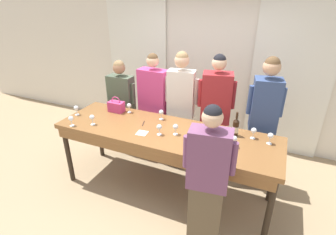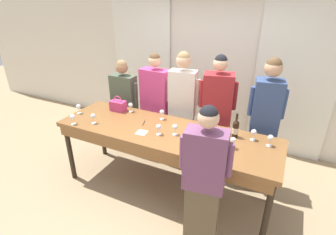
{
  "view_description": "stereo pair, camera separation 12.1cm",
  "coord_description": "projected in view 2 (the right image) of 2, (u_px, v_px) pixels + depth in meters",
  "views": [
    {
      "loc": [
        1.24,
        -2.73,
        2.59
      ],
      "look_at": [
        0.0,
        0.09,
        1.12
      ],
      "focal_mm": 28.0,
      "sensor_mm": 36.0,
      "label": 1
    },
    {
      "loc": [
        1.35,
        -2.68,
        2.59
      ],
      "look_at": [
        0.0,
        0.09,
        1.12
      ],
      "focal_mm": 28.0,
      "sensor_mm": 36.0,
      "label": 2
    }
  ],
  "objects": [
    {
      "name": "ground_plane",
      "position": [
        165.0,
        189.0,
        3.82
      ],
      "size": [
        18.0,
        18.0,
        0.0
      ],
      "primitive_type": "plane",
      "color": "tan"
    },
    {
      "name": "wall_back",
      "position": [
        211.0,
        66.0,
        4.72
      ],
      "size": [
        12.0,
        0.06,
        2.8
      ],
      "color": "silver",
      "rests_on": "ground_plane"
    },
    {
      "name": "curtain_panel_left",
      "position": [
        142.0,
        61.0,
        5.25
      ],
      "size": [
        1.23,
        0.03,
        2.69
      ],
      "color": "white",
      "rests_on": "ground_plane"
    },
    {
      "name": "curtain_panel_right",
      "position": [
        295.0,
        80.0,
        4.14
      ],
      "size": [
        1.23,
        0.03,
        2.69
      ],
      "color": "white",
      "rests_on": "ground_plane"
    },
    {
      "name": "tasting_bar",
      "position": [
        164.0,
        137.0,
        3.42
      ],
      "size": [
        2.93,
        0.89,
        0.97
      ],
      "color": "brown",
      "rests_on": "ground_plane"
    },
    {
      "name": "wine_bottle",
      "position": [
        236.0,
        128.0,
        3.21
      ],
      "size": [
        0.08,
        0.08,
        0.32
      ],
      "color": "black",
      "rests_on": "tasting_bar"
    },
    {
      "name": "handbag",
      "position": [
        118.0,
        106.0,
        3.95
      ],
      "size": [
        0.23,
        0.14,
        0.24
      ],
      "color": "#C63870",
      "rests_on": "tasting_bar"
    },
    {
      "name": "wine_glass_front_left",
      "position": [
        159.0,
        127.0,
        3.27
      ],
      "size": [
        0.07,
        0.07,
        0.14
      ],
      "color": "white",
      "rests_on": "tasting_bar"
    },
    {
      "name": "wine_glass_front_mid",
      "position": [
        270.0,
        138.0,
        3.02
      ],
      "size": [
        0.07,
        0.07,
        0.14
      ],
      "color": "white",
      "rests_on": "tasting_bar"
    },
    {
      "name": "wine_glass_front_right",
      "position": [
        131.0,
        105.0,
        3.9
      ],
      "size": [
        0.07,
        0.07,
        0.14
      ],
      "color": "white",
      "rests_on": "tasting_bar"
    },
    {
      "name": "wine_glass_center_left",
      "position": [
        254.0,
        133.0,
        3.14
      ],
      "size": [
        0.07,
        0.07,
        0.14
      ],
      "color": "white",
      "rests_on": "tasting_bar"
    },
    {
      "name": "wine_glass_center_mid",
      "position": [
        93.0,
        116.0,
        3.56
      ],
      "size": [
        0.07,
        0.07,
        0.14
      ],
      "color": "white",
      "rests_on": "tasting_bar"
    },
    {
      "name": "wine_glass_center_right",
      "position": [
        72.0,
        117.0,
        3.53
      ],
      "size": [
        0.07,
        0.07,
        0.14
      ],
      "color": "white",
      "rests_on": "tasting_bar"
    },
    {
      "name": "wine_glass_back_left",
      "position": [
        162.0,
        112.0,
        3.67
      ],
      "size": [
        0.07,
        0.07,
        0.14
      ],
      "color": "white",
      "rests_on": "tasting_bar"
    },
    {
      "name": "wine_glass_back_mid",
      "position": [
        233.0,
        140.0,
        2.97
      ],
      "size": [
        0.07,
        0.07,
        0.14
      ],
      "color": "white",
      "rests_on": "tasting_bar"
    },
    {
      "name": "wine_glass_back_right",
      "position": [
        78.0,
        107.0,
        3.85
      ],
      "size": [
        0.07,
        0.07,
        0.14
      ],
      "color": "white",
      "rests_on": "tasting_bar"
    },
    {
      "name": "wine_glass_near_host",
      "position": [
        175.0,
        127.0,
        3.27
      ],
      "size": [
        0.07,
        0.07,
        0.14
      ],
      "color": "white",
      "rests_on": "tasting_bar"
    },
    {
      "name": "napkin",
      "position": [
        142.0,
        133.0,
        3.35
      ],
      "size": [
        0.15,
        0.15,
        0.0
      ],
      "color": "white",
      "rests_on": "tasting_bar"
    },
    {
      "name": "pen",
      "position": [
        144.0,
        123.0,
        3.6
      ],
      "size": [
        0.05,
        0.14,
        0.01
      ],
      "color": "black",
      "rests_on": "tasting_bar"
    },
    {
      "name": "guest_olive_jacket",
      "position": [
        125.0,
        106.0,
        4.45
      ],
      "size": [
        0.54,
        0.21,
        1.64
      ],
      "color": "#383D51",
      "rests_on": "ground_plane"
    },
    {
      "name": "guest_pink_top",
      "position": [
        156.0,
        109.0,
        4.19
      ],
      "size": [
        0.57,
        0.24,
        1.8
      ],
      "color": "#473833",
      "rests_on": "ground_plane"
    },
    {
      "name": "guest_cream_sweater",
      "position": [
        182.0,
        110.0,
        3.98
      ],
      "size": [
        0.51,
        0.25,
        1.86
      ],
      "color": "#383D51",
      "rests_on": "ground_plane"
    },
    {
      "name": "guest_striped_shirt",
      "position": [
        216.0,
        118.0,
        3.78
      ],
      "size": [
        0.52,
        0.36,
        1.87
      ],
      "color": "#383D51",
      "rests_on": "ground_plane"
    },
    {
      "name": "guest_navy_coat",
      "position": [
        263.0,
        125.0,
        3.5
      ],
      "size": [
        0.47,
        0.33,
        1.9
      ],
      "color": "#473833",
      "rests_on": "ground_plane"
    },
    {
      "name": "host_pouring",
      "position": [
        204.0,
        181.0,
        2.64
      ],
      "size": [
        0.53,
        0.28,
        1.7
      ],
      "color": "brown",
      "rests_on": "ground_plane"
    }
  ]
}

